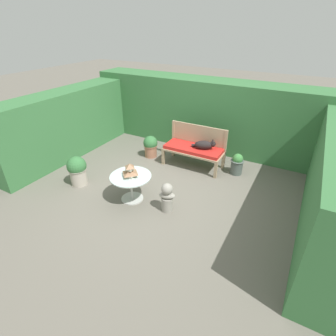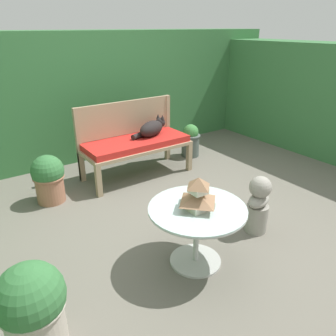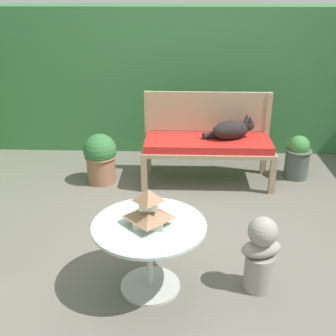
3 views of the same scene
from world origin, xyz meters
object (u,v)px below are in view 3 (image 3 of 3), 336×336
Objects in this scene: potted_plant_hedge_corner at (298,157)px; garden_bust at (261,254)px; cat at (232,129)px; patio_table at (149,238)px; pagoda_birdhouse at (149,210)px; garden_bench at (208,146)px; potted_plant_table_far at (100,157)px.

garden_bust is at bearing -110.65° from potted_plant_hedge_corner.
cat reaches higher than potted_plant_hedge_corner.
patio_table is 1.36× the size of garden_bust.
cat is at bearing 67.94° from pagoda_birdhouse.
potted_plant_table_far is (-1.12, -0.05, -0.13)m from garden_bench.
potted_plant_hedge_corner is (1.45, 1.89, -0.16)m from patio_table.
garden_bust is 1.04× the size of potted_plant_table_far.
potted_plant_hedge_corner is 0.89× the size of potted_plant_table_far.
cat reaches higher than garden_bench.
garden_bench is at bearing 2.33° from potted_plant_table_far.
patio_table is (-0.72, -1.77, -0.18)m from cat.
potted_plant_table_far is at bearing 111.01° from patio_table.
potted_plant_hedge_corner is (1.45, 1.89, -0.38)m from pagoda_birdhouse.
cat reaches higher than potted_plant_table_far.
cat is 0.71× the size of patio_table.
patio_table is at bearing -68.99° from potted_plant_table_far.
patio_table is 1.82m from potted_plant_table_far.
pagoda_birdhouse is (-0.47, -1.74, 0.21)m from garden_bench.
patio_table reaches higher than garden_bench.
potted_plant_hedge_corner is at bearing -11.22° from cat.
potted_plant_hedge_corner is at bearing 8.65° from garden_bench.
potted_plant_table_far is at bearing 113.11° from garden_bust.
potted_plant_hedge_corner is at bearing 5.30° from potted_plant_table_far.
garden_bust is (0.28, -1.72, -0.13)m from garden_bench.
pagoda_birdhouse is at bearing -105.09° from garden_bench.
pagoda_birdhouse is 1.85m from potted_plant_table_far.
garden_bust reaches higher than patio_table.
garden_bust is at bearing 1.65° from patio_table.
cat reaches higher than garden_bust.
pagoda_birdhouse reaches higher than potted_plant_hedge_corner.
garden_bust is at bearing -109.56° from cat.
garden_bust is 2.00m from potted_plant_hedge_corner.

